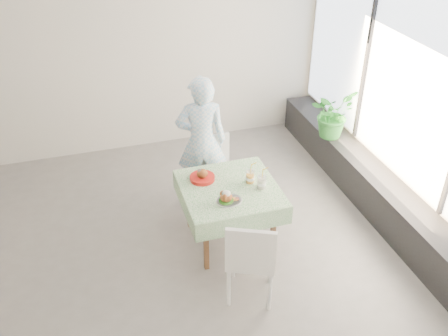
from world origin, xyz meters
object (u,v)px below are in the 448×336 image
object	(u,v)px
chair_far	(217,185)
diner	(202,142)
juice_cup_orange	(250,177)
cafe_table	(230,208)
potted_plant	(333,113)
chair_near	(251,272)
main_dish	(228,198)

from	to	relation	value
chair_far	diner	size ratio (longest dim) A/B	0.53
juice_cup_orange	cafe_table	bearing A→B (deg)	-174.21
chair_far	diner	world-z (taller)	diner
diner	potted_plant	size ratio (longest dim) A/B	2.54
chair_near	juice_cup_orange	world-z (taller)	juice_cup_orange
chair_near	potted_plant	world-z (taller)	potted_plant
juice_cup_orange	main_dish	bearing A→B (deg)	-141.57
diner	juice_cup_orange	bearing A→B (deg)	120.07
chair_far	diner	xyz separation A→B (m)	(-0.15, 0.16, 0.57)
juice_cup_orange	diner	bearing A→B (deg)	110.60
chair_near	main_dish	bearing A→B (deg)	94.70
chair_far	diner	distance (m)	0.61
cafe_table	chair_far	world-z (taller)	chair_far
main_dish	chair_far	bearing A→B (deg)	79.95
juice_cup_orange	potted_plant	bearing A→B (deg)	34.95
main_dish	juice_cup_orange	bearing A→B (deg)	38.43
chair_near	juice_cup_orange	size ratio (longest dim) A/B	3.46
diner	chair_near	bearing A→B (deg)	100.35
chair_far	chair_near	world-z (taller)	chair_near
diner	main_dish	distance (m)	1.13
chair_near	potted_plant	bearing A→B (deg)	46.80
chair_near	diner	world-z (taller)	diner
main_dish	potted_plant	bearing A→B (deg)	35.60
chair_near	diner	size ratio (longest dim) A/B	0.58
chair_near	potted_plant	distance (m)	2.79
main_dish	potted_plant	size ratio (longest dim) A/B	0.42
chair_far	main_dish	world-z (taller)	chair_far
diner	main_dish	size ratio (longest dim) A/B	6.08
chair_far	potted_plant	size ratio (longest dim) A/B	1.36
cafe_table	diner	distance (m)	0.97
cafe_table	chair_near	xyz separation A→B (m)	(-0.05, -0.87, -0.15)
diner	juice_cup_orange	world-z (taller)	diner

